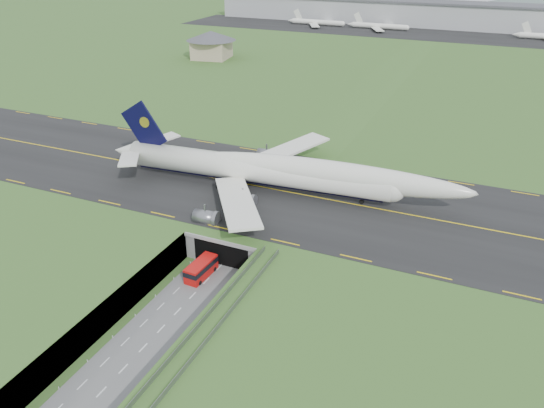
% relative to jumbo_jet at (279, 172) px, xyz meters
% --- Properties ---
extents(ground, '(900.00, 900.00, 0.00)m').
position_rel_jumbo_jet_xyz_m(ground, '(-1.97, -32.44, -11.05)').
color(ground, '#3A5D25').
rests_on(ground, ground).
extents(airfield_deck, '(800.00, 800.00, 6.00)m').
position_rel_jumbo_jet_xyz_m(airfield_deck, '(-1.97, -32.44, -8.05)').
color(airfield_deck, gray).
rests_on(airfield_deck, ground).
extents(trench_road, '(12.00, 75.00, 0.20)m').
position_rel_jumbo_jet_xyz_m(trench_road, '(-1.97, -39.94, -10.95)').
color(trench_road, slate).
rests_on(trench_road, ground).
extents(taxiway, '(800.00, 44.00, 0.18)m').
position_rel_jumbo_jet_xyz_m(taxiway, '(-1.97, 0.56, -4.96)').
color(taxiway, black).
rests_on(taxiway, airfield_deck).
extents(tunnel_portal, '(17.00, 22.30, 6.00)m').
position_rel_jumbo_jet_xyz_m(tunnel_portal, '(-1.97, -15.73, -7.71)').
color(tunnel_portal, gray).
rests_on(tunnel_portal, ground).
extents(guideway, '(3.00, 53.00, 7.05)m').
position_rel_jumbo_jet_xyz_m(guideway, '(9.03, -51.55, -5.72)').
color(guideway, '#A8A8A3').
rests_on(guideway, ground).
extents(jumbo_jet, '(86.21, 56.73, 18.82)m').
position_rel_jumbo_jet_xyz_m(jumbo_jet, '(0.00, 0.00, 0.00)').
color(jumbo_jet, white).
rests_on(jumbo_jet, ground).
extents(shuttle_tram, '(3.37, 7.96, 3.18)m').
position_rel_jumbo_jet_xyz_m(shuttle_tram, '(-3.70, -29.28, -9.30)').
color(shuttle_tram, red).
rests_on(shuttle_tram, ground).
extents(service_building, '(27.08, 27.08, 12.79)m').
position_rel_jumbo_jet_xyz_m(service_building, '(-87.61, 123.76, 2.53)').
color(service_building, tan).
rests_on(service_building, ground).
extents(cargo_terminal, '(320.00, 67.00, 15.60)m').
position_rel_jumbo_jet_xyz_m(cargo_terminal, '(-2.11, 266.97, 2.91)').
color(cargo_terminal, '#B2B2B2').
rests_on(cargo_terminal, ground).
extents(distant_hills, '(700.00, 91.00, 60.00)m').
position_rel_jumbo_jet_xyz_m(distant_hills, '(62.40, 397.56, -15.05)').
color(distant_hills, slate).
rests_on(distant_hills, ground).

